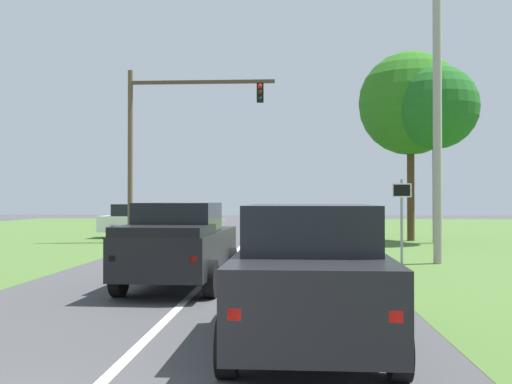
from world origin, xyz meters
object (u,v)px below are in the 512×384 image
object	(u,v)px
keep_moving_sign	(402,210)
extra_tree_1	(436,108)
utility_pole_right	(437,130)
crossing_suv_far	(145,220)
pickup_truck_lead	(180,244)
traffic_light	(166,130)
red_suv_near	(310,272)
oak_tree_right	(410,104)

from	to	relation	value
keep_moving_sign	extra_tree_1	world-z (taller)	extra_tree_1
utility_pole_right	extra_tree_1	world-z (taller)	utility_pole_right
keep_moving_sign	crossing_suv_far	world-z (taller)	keep_moving_sign
pickup_truck_lead	traffic_light	size ratio (longest dim) A/B	0.61
pickup_truck_lead	traffic_light	distance (m)	15.37
traffic_light	keep_moving_sign	world-z (taller)	traffic_light
utility_pole_right	crossing_suv_far	bearing A→B (deg)	136.31
pickup_truck_lead	extra_tree_1	xyz separation A→B (m)	(9.45, 14.51, 5.34)
utility_pole_right	extra_tree_1	size ratio (longest dim) A/B	1.02
red_suv_near	keep_moving_sign	world-z (taller)	keep_moving_sign
traffic_light	pickup_truck_lead	bearing A→B (deg)	-76.84
traffic_light	keep_moving_sign	bearing A→B (deg)	-44.44
traffic_light	red_suv_near	bearing A→B (deg)	-72.51
oak_tree_right	extra_tree_1	xyz separation A→B (m)	(0.90, -1.46, -0.43)
oak_tree_right	keep_moving_sign	bearing A→B (deg)	-102.79
keep_moving_sign	oak_tree_right	distance (m)	12.25
red_suv_near	traffic_light	size ratio (longest dim) A/B	0.59
keep_moving_sign	utility_pole_right	bearing A→B (deg)	18.68
red_suv_near	crossing_suv_far	bearing A→B (deg)	109.27
red_suv_near	utility_pole_right	xyz separation A→B (m)	(4.44, 10.86, 3.24)
red_suv_near	oak_tree_right	size ratio (longest dim) A/B	0.52
pickup_truck_lead	traffic_light	bearing A→B (deg)	103.16
utility_pole_right	traffic_light	bearing A→B (deg)	140.29
keep_moving_sign	oak_tree_right	size ratio (longest dim) A/B	0.29
crossing_suv_far	utility_pole_right	bearing A→B (deg)	-43.69
keep_moving_sign	crossing_suv_far	distance (m)	16.56
crossing_suv_far	extra_tree_1	size ratio (longest dim) A/B	0.57
extra_tree_1	utility_pole_right	bearing A→B (deg)	-103.48
crossing_suv_far	oak_tree_right	bearing A→B (deg)	-5.65
traffic_light	oak_tree_right	xyz separation A→B (m)	(11.90, 1.62, 1.39)
oak_tree_right	crossing_suv_far	size ratio (longest dim) A/B	1.95
red_suv_near	utility_pole_right	size ratio (longest dim) A/B	0.57
pickup_truck_lead	utility_pole_right	distance (m)	9.71
pickup_truck_lead	keep_moving_sign	world-z (taller)	keep_moving_sign
red_suv_near	crossing_suv_far	xyz separation A→B (m)	(-7.92, 22.67, -0.10)
pickup_truck_lead	oak_tree_right	bearing A→B (deg)	61.84
oak_tree_right	extra_tree_1	world-z (taller)	oak_tree_right
oak_tree_right	crossing_suv_far	xyz separation A→B (m)	(-13.62, 1.35, -5.84)
red_suv_near	extra_tree_1	distance (m)	21.59
traffic_light	oak_tree_right	world-z (taller)	oak_tree_right
crossing_suv_far	red_suv_near	bearing A→B (deg)	-70.73
crossing_suv_far	extra_tree_1	distance (m)	15.75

